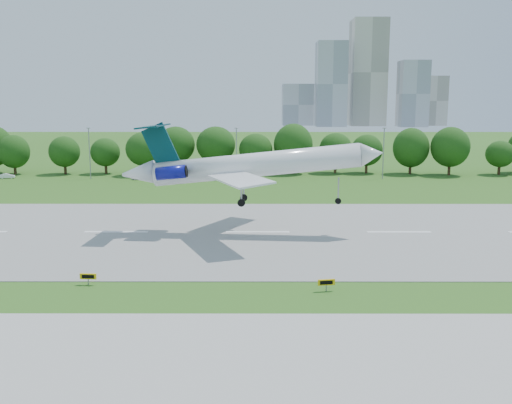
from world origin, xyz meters
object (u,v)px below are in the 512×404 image
at_px(service_vehicle_a, 7,176).
at_px(service_vehicle_b, 138,177).
at_px(airliner, 243,165).
at_px(taxi_sign_left, 88,277).

relative_size(service_vehicle_a, service_vehicle_b, 1.09).
relative_size(airliner, service_vehicle_a, 10.42).
xyz_separation_m(airliner, taxi_sign_left, (-15.08, -23.49, -8.71)).
bearing_deg(airliner, service_vehicle_b, 118.39).
bearing_deg(airliner, taxi_sign_left, -119.66).
height_order(taxi_sign_left, service_vehicle_a, taxi_sign_left).
bearing_deg(service_vehicle_a, airliner, -155.11).
bearing_deg(taxi_sign_left, airliner, 61.09).
xyz_separation_m(taxi_sign_left, service_vehicle_a, (-43.38, 81.20, -0.29)).
height_order(taxi_sign_left, service_vehicle_b, taxi_sign_left).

